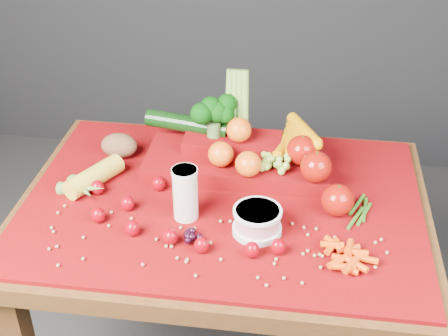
# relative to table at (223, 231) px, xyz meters

# --- Properties ---
(table) EXTENTS (1.10, 0.80, 0.75)m
(table) POSITION_rel_table_xyz_m (0.00, 0.00, 0.00)
(table) COLOR #341C0B
(table) RESTS_ON ground
(red_cloth) EXTENTS (1.05, 0.75, 0.01)m
(red_cloth) POSITION_rel_table_xyz_m (0.00, 0.00, 0.10)
(red_cloth) COLOR #6E0403
(red_cloth) RESTS_ON table
(milk_glass) EXTENTS (0.07, 0.07, 0.14)m
(milk_glass) POSITION_rel_table_xyz_m (-0.08, -0.09, 0.18)
(milk_glass) COLOR beige
(milk_glass) RESTS_ON red_cloth
(yogurt_bowl) EXTENTS (0.12, 0.12, 0.07)m
(yogurt_bowl) POSITION_rel_table_xyz_m (0.10, -0.12, 0.14)
(yogurt_bowl) COLOR silver
(yogurt_bowl) RESTS_ON red_cloth
(strawberry_scatter) EXTENTS (0.54, 0.28, 0.05)m
(strawberry_scatter) POSITION_rel_table_xyz_m (-0.12, -0.14, 0.13)
(strawberry_scatter) COLOR #940012
(strawberry_scatter) RESTS_ON red_cloth
(dark_grape_cluster) EXTENTS (0.06, 0.05, 0.03)m
(dark_grape_cluster) POSITION_rel_table_xyz_m (-0.06, -0.18, 0.12)
(dark_grape_cluster) COLOR black
(dark_grape_cluster) RESTS_ON red_cloth
(soybean_scatter) EXTENTS (0.84, 0.24, 0.01)m
(soybean_scatter) POSITION_rel_table_xyz_m (0.00, -0.20, 0.11)
(soybean_scatter) COLOR #9C6E43
(soybean_scatter) RESTS_ON red_cloth
(corn_ear) EXTENTS (0.24, 0.26, 0.06)m
(corn_ear) POSITION_rel_table_xyz_m (-0.37, -0.01, 0.13)
(corn_ear) COLOR gold
(corn_ear) RESTS_ON red_cloth
(potato) EXTENTS (0.11, 0.08, 0.07)m
(potato) POSITION_rel_table_xyz_m (-0.33, 0.18, 0.14)
(potato) COLOR brown
(potato) RESTS_ON red_cloth
(baby_carrot_pile) EXTENTS (0.18, 0.17, 0.03)m
(baby_carrot_pile) POSITION_rel_table_xyz_m (0.32, -0.21, 0.12)
(baby_carrot_pile) COLOR #D23E07
(baby_carrot_pile) RESTS_ON red_cloth
(green_bean_pile) EXTENTS (0.14, 0.12, 0.01)m
(green_bean_pile) POSITION_rel_table_xyz_m (0.36, -0.01, 0.11)
(green_bean_pile) COLOR #2C6016
(green_bean_pile) RESTS_ON red_cloth
(produce_mound) EXTENTS (0.61, 0.37, 0.27)m
(produce_mound) POSITION_rel_table_xyz_m (0.05, 0.15, 0.17)
(produce_mound) COLOR #6E0403
(produce_mound) RESTS_ON red_cloth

